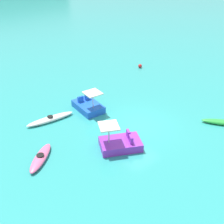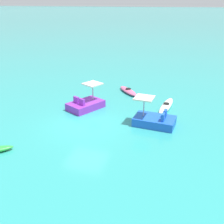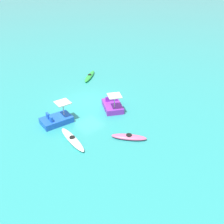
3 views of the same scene
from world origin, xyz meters
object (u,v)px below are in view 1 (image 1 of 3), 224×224
at_px(pedal_boat_blue, 88,106).
at_px(kayak_white, 50,119).
at_px(pedal_boat_purple, 120,143).
at_px(buoy_red, 140,66).
at_px(kayak_pink, 41,158).

bearing_deg(pedal_boat_blue, kayak_white, 171.64).
bearing_deg(pedal_boat_purple, buoy_red, 39.48).
bearing_deg(pedal_boat_purple, kayak_pink, 153.83).
bearing_deg(buoy_red, kayak_white, -165.69).
bearing_deg(kayak_pink, pedal_boat_purple, -26.17).
height_order(kayak_white, kayak_pink, same).
relative_size(kayak_pink, pedal_boat_blue, 0.95).
bearing_deg(pedal_boat_purple, pedal_boat_blue, 75.51).
distance_m(kayak_white, buoy_red, 12.14).
xyz_separation_m(kayak_pink, pedal_boat_purple, (4.15, -2.04, 0.17)).
xyz_separation_m(kayak_white, buoy_red, (11.76, 3.00, 0.02)).
height_order(pedal_boat_purple, buoy_red, pedal_boat_purple).
bearing_deg(buoy_red, kayak_pink, -156.19).
height_order(pedal_boat_blue, buoy_red, pedal_boat_blue).
bearing_deg(pedal_boat_blue, kayak_pink, -152.13).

